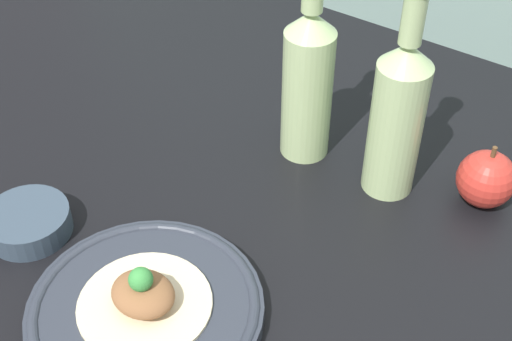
% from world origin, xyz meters
% --- Properties ---
extents(ground_plane, '(1.80, 1.10, 0.04)m').
position_xyz_m(ground_plane, '(0.00, 0.00, -0.02)').
color(ground_plane, black).
extents(plate, '(0.25, 0.25, 0.02)m').
position_xyz_m(plate, '(-0.08, -0.16, 0.01)').
color(plate, '#2D333D').
rests_on(plate, ground_plane).
extents(plated_food, '(0.14, 0.14, 0.05)m').
position_xyz_m(plated_food, '(-0.08, -0.16, 0.03)').
color(plated_food, beige).
rests_on(plated_food, plate).
extents(cider_bottle_left, '(0.06, 0.06, 0.28)m').
position_xyz_m(cider_bottle_left, '(-0.09, 0.17, 0.11)').
color(cider_bottle_left, '#B7D18E').
rests_on(cider_bottle_left, ground_plane).
extents(cider_bottle_right, '(0.06, 0.06, 0.28)m').
position_xyz_m(cider_bottle_right, '(0.03, 0.17, 0.11)').
color(cider_bottle_right, '#B7D18E').
rests_on(cider_bottle_right, ground_plane).
extents(apple, '(0.07, 0.07, 0.09)m').
position_xyz_m(apple, '(0.14, 0.21, 0.04)').
color(apple, red).
rests_on(apple, ground_plane).
extents(dipping_bowl, '(0.10, 0.10, 0.03)m').
position_xyz_m(dipping_bowl, '(-0.28, -0.15, 0.02)').
color(dipping_bowl, '#384756').
rests_on(dipping_bowl, ground_plane).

